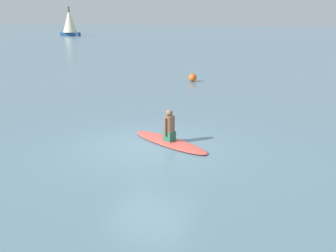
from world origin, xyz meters
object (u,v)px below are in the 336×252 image
(surfboard, at_px, (169,142))
(person_paddler, at_px, (169,127))
(sailboat_far_left, at_px, (69,22))
(buoy_marker, at_px, (193,78))

(surfboard, bearing_deg, person_paddler, 95.34)
(surfboard, distance_m, sailboat_far_left, 78.22)
(person_paddler, bearing_deg, surfboard, -84.66)
(person_paddler, relative_size, buoy_marker, 1.98)
(person_paddler, bearing_deg, buoy_marker, -50.19)
(person_paddler, distance_m, sailboat_far_left, 78.20)
(sailboat_far_left, bearing_deg, person_paddler, 119.24)
(sailboat_far_left, relative_size, buoy_marker, 12.78)
(surfboard, xyz_separation_m, sailboat_far_left, (56.20, 54.32, 2.95))
(surfboard, height_order, buoy_marker, buoy_marker)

